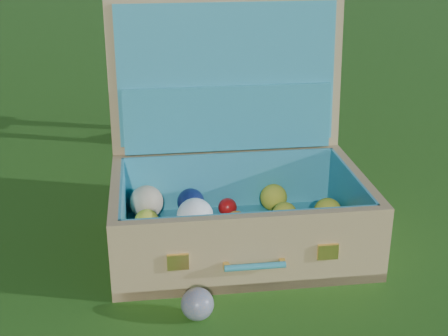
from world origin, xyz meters
TOP-DOWN VIEW (x-y plane):
  - ground at (0.00, 0.00)m, footprint 60.00×60.00m
  - stray_ball at (-0.36, -0.20)m, footprint 0.08×0.08m
  - suitcase at (-0.10, 0.14)m, footprint 0.82×0.73m

SIDE VIEW (x-z plane):
  - ground at x=0.00m, z-range 0.00..0.00m
  - stray_ball at x=-0.36m, z-range 0.00..0.08m
  - suitcase at x=-0.10m, z-range -0.14..0.52m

